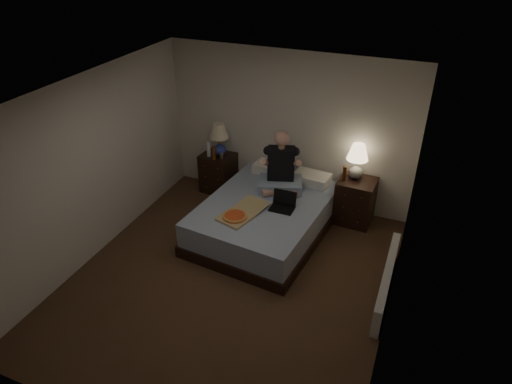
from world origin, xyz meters
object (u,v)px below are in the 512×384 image
at_px(bed, 265,218).
at_px(beer_bottle_left, 214,153).
at_px(nightstand_left, 219,172).
at_px(lamp_right, 357,162).
at_px(lamp_left, 219,140).
at_px(soda_can, 221,155).
at_px(radiator, 386,281).
at_px(beer_bottle_right, 344,173).
at_px(water_bottle, 209,149).
at_px(laptop, 282,202).
at_px(person, 281,162).
at_px(nightstand_right, 355,201).
at_px(pizza_box, 235,217).

bearing_deg(bed, beer_bottle_left, 154.72).
distance_m(nightstand_left, lamp_right, 2.41).
relative_size(lamp_left, soda_can, 5.60).
bearing_deg(beer_bottle_left, radiator, -23.76).
bearing_deg(beer_bottle_right, water_bottle, 179.52).
relative_size(lamp_left, lamp_right, 1.00).
distance_m(lamp_left, lamp_right, 2.28).
relative_size(lamp_left, beer_bottle_left, 2.43).
relative_size(bed, lamp_right, 3.87).
bearing_deg(lamp_right, radiator, -63.17).
bearing_deg(radiator, water_bottle, 155.98).
bearing_deg(laptop, lamp_left, 145.84).
bearing_deg(beer_bottle_left, water_bottle, 150.07).
bearing_deg(bed, soda_can, 149.63).
bearing_deg(beer_bottle_left, beer_bottle_right, 1.50).
bearing_deg(nightstand_left, person, -12.81).
relative_size(lamp_right, soda_can, 5.60).
distance_m(lamp_right, water_bottle, 2.44).
relative_size(nightstand_left, beer_bottle_right, 2.99).
xyz_separation_m(bed, beer_bottle_right, (0.97, 0.77, 0.57)).
height_order(lamp_left, laptop, lamp_left).
distance_m(bed, person, 0.86).
distance_m(water_bottle, beer_bottle_right, 2.29).
distance_m(lamp_left, water_bottle, 0.24).
bearing_deg(bed, laptop, -10.04).
relative_size(soda_can, laptop, 0.29).
bearing_deg(person, nightstand_right, 1.67).
bearing_deg(radiator, beer_bottle_left, 156.24).
bearing_deg(bed, water_bottle, 154.84).
bearing_deg(laptop, lamp_right, 49.71).
bearing_deg(beer_bottle_right, laptop, -128.55).
distance_m(soda_can, person, 1.25).
relative_size(beer_bottle_right, radiator, 0.14).
relative_size(lamp_right, laptop, 1.65).
xyz_separation_m(nightstand_left, soda_can, (0.12, -0.10, 0.39)).
bearing_deg(nightstand_left, soda_can, -32.77).
height_order(bed, lamp_right, lamp_right).
relative_size(bed, beer_bottle_left, 9.42).
xyz_separation_m(beer_bottle_left, beer_bottle_right, (2.16, 0.06, 0.04)).
bearing_deg(lamp_right, lamp_left, 180.00).
bearing_deg(person, pizza_box, -124.60).
height_order(beer_bottle_right, person, person).
relative_size(nightstand_right, person, 0.78).
height_order(nightstand_right, lamp_right, lamp_right).
height_order(nightstand_right, lamp_left, lamp_left).
bearing_deg(beer_bottle_left, lamp_right, 4.51).
distance_m(beer_bottle_right, person, 0.97).
distance_m(water_bottle, radiator, 3.56).
bearing_deg(pizza_box, laptop, 58.38).
xyz_separation_m(water_bottle, soda_can, (0.23, 0.01, -0.07)).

